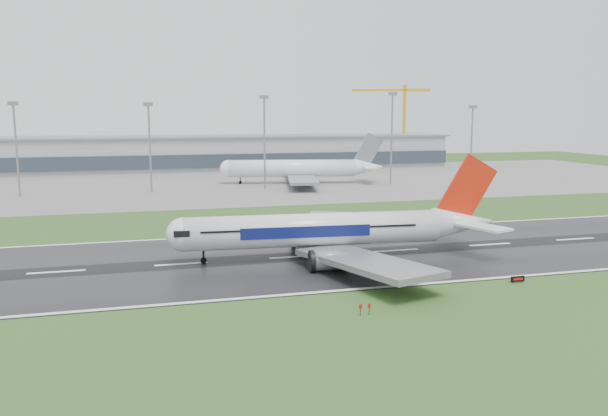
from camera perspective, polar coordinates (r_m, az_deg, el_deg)
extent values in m
plane|color=#264B1B|center=(106.75, -1.00, -4.80)|extent=(520.00, 520.00, 0.00)
cube|color=black|center=(106.74, -1.00, -4.77)|extent=(400.00, 45.00, 0.10)
cube|color=slate|center=(228.42, -8.62, 2.48)|extent=(400.00, 130.00, 0.08)
cube|color=gray|center=(287.27, -10.01, 5.25)|extent=(240.00, 36.00, 15.00)
cylinder|color=gray|center=(204.66, -26.03, 4.92)|extent=(0.64, 0.64, 28.39)
cylinder|color=gray|center=(200.94, -14.67, 5.47)|extent=(0.64, 0.64, 28.34)
cylinder|color=gray|center=(204.74, -3.84, 6.16)|extent=(0.64, 0.64, 30.96)
cylinder|color=gray|center=(218.82, 8.46, 6.47)|extent=(0.64, 0.64, 32.50)
cylinder|color=gray|center=(233.86, 15.87, 5.82)|extent=(0.64, 0.64, 27.96)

